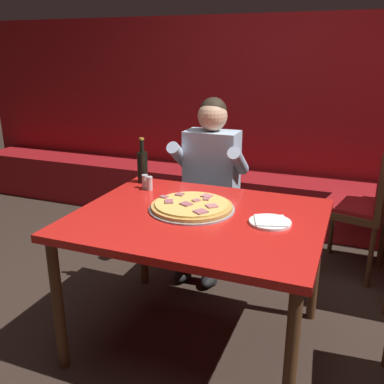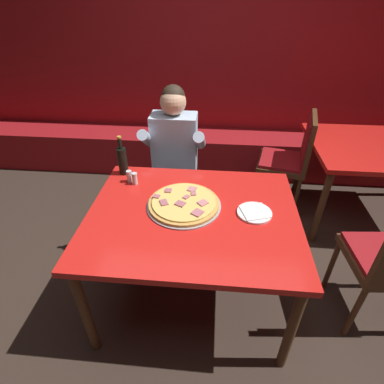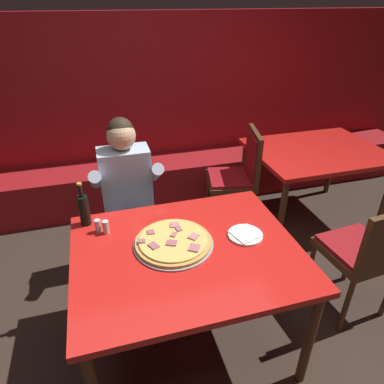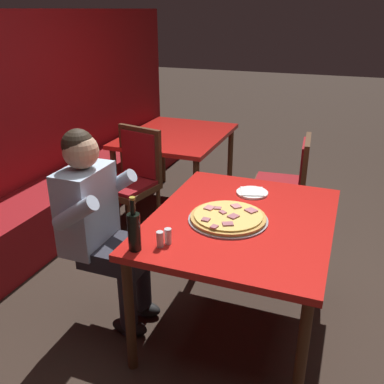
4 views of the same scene
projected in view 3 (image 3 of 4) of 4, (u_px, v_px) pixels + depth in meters
ground_plane at (188, 338)px, 2.32m from camera, size 24.00×24.00×0.00m
booth_wall_panel at (133, 110)px, 3.66m from camera, size 6.80×0.16×1.90m
booth_bench at (143, 183)px, 3.76m from camera, size 6.46×0.48×0.46m
main_dining_table at (187, 260)px, 1.98m from camera, size 1.28×1.04×0.77m
pizza at (173, 242)px, 1.97m from camera, size 0.46×0.46×0.05m
plate_white_paper at (245, 235)px, 2.05m from camera, size 0.21×0.21×0.02m
beer_bottle at (84, 209)px, 2.11m from camera, size 0.07×0.07×0.29m
shaker_red_pepper_flakes at (98, 226)px, 2.07m from camera, size 0.04×0.04×0.09m
shaker_oregano at (106, 228)px, 2.06m from camera, size 0.04×0.04×0.09m
diner_seated_blue_shirt at (128, 194)px, 2.60m from camera, size 0.53×0.53×1.27m
dining_chair_by_booth at (368, 250)px, 2.25m from camera, size 0.47×0.47×0.94m
dining_chair_near_left at (239, 172)px, 3.22m from camera, size 0.52×0.52×0.97m
background_dining_table at (316, 158)px, 3.25m from camera, size 1.20×0.93×0.77m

